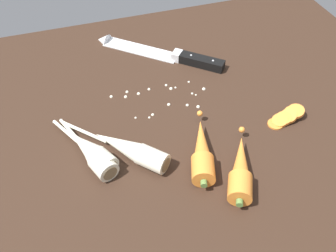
{
  "coord_description": "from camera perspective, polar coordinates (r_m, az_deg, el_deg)",
  "views": [
    {
      "loc": [
        -16.55,
        -52.48,
        55.33
      ],
      "look_at": [
        0.0,
        -2.0,
        1.5
      ],
      "focal_mm": 40.42,
      "sensor_mm": 36.0,
      "label": 1
    }
  ],
  "objects": [
    {
      "name": "ground_plane",
      "position": [
        0.79,
        -0.45,
        -0.8
      ],
      "size": [
        120.0,
        90.0,
        4.0
      ],
      "primitive_type": "cube",
      "color": "#332116"
    },
    {
      "name": "chefs_knife",
      "position": [
        0.97,
        -1.86,
        11.12
      ],
      "size": [
        28.22,
        25.54,
        4.18
      ],
      "color": "silver",
      "rests_on": "ground_plane"
    },
    {
      "name": "whole_carrot",
      "position": [
        0.71,
        5.15,
        -3.81
      ],
      "size": [
        8.73,
        17.85,
        4.2
      ],
      "color": "orange",
      "rests_on": "ground_plane"
    },
    {
      "name": "whole_carrot_second",
      "position": [
        0.69,
        10.89,
        -6.39
      ],
      "size": [
        10.16,
        16.44,
        4.2
      ],
      "color": "orange",
      "rests_on": "ground_plane"
    },
    {
      "name": "parsnip_front",
      "position": [
        0.72,
        -11.34,
        -4.09
      ],
      "size": [
        8.88,
        18.11,
        4.0
      ],
      "color": "silver",
      "rests_on": "ground_plane"
    },
    {
      "name": "parsnip_mid_left",
      "position": [
        0.71,
        -5.81,
        -3.48
      ],
      "size": [
        17.92,
        19.17,
        4.0
      ],
      "color": "silver",
      "rests_on": "ground_plane"
    },
    {
      "name": "parsnip_mid_right",
      "position": [
        0.72,
        -11.61,
        -3.62
      ],
      "size": [
        10.5,
        17.21,
        4.0
      ],
      "color": "silver",
      "rests_on": "ground_plane"
    },
    {
      "name": "carrot_slice_stack",
      "position": [
        0.82,
        17.4,
        1.32
      ],
      "size": [
        8.37,
        4.23,
        2.86
      ],
      "color": "orange",
      "rests_on": "ground_plane"
    },
    {
      "name": "mince_crumbs",
      "position": [
        0.84,
        -0.99,
        4.61
      ],
      "size": [
        21.39,
        10.37,
        0.81
      ],
      "color": "silver",
      "rests_on": "ground_plane"
    }
  ]
}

